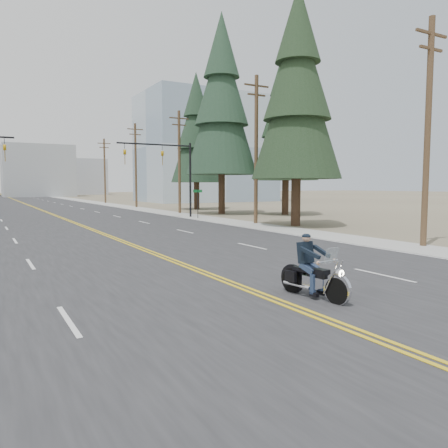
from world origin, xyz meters
name	(u,v)px	position (x,y,z in m)	size (l,w,h in m)	color
ground_plane	(371,339)	(0.00, 0.00, 0.00)	(400.00, 400.00, 0.00)	#776D56
road	(27,204)	(0.00, 70.00, 0.01)	(20.00, 200.00, 0.01)	#303033
sidewalk_right	(100,203)	(11.50, 70.00, 0.01)	(3.00, 200.00, 0.01)	#A5A5A0
traffic_mast_right	(170,165)	(8.98, 32.00, 4.94)	(7.10, 0.26, 7.00)	black
street_sign	(198,199)	(10.80, 30.00, 1.80)	(0.90, 0.06, 2.62)	black
utility_pole_a	(428,129)	(12.50, 8.00, 5.73)	(2.20, 0.30, 11.00)	brown
utility_pole_b	(256,147)	(12.50, 23.00, 5.98)	(2.20, 0.30, 11.50)	brown
utility_pole_c	(179,160)	(12.50, 38.00, 5.73)	(2.20, 0.30, 11.00)	brown
utility_pole_d	(136,164)	(12.50, 53.00, 5.98)	(2.20, 0.30, 11.50)	brown
utility_pole_e	(105,170)	(12.50, 70.00, 5.73)	(2.20, 0.30, 11.00)	brown
glass_building	(206,149)	(32.00, 70.00, 10.00)	(24.00, 16.00, 20.00)	#9EB5CC
haze_bldg_b	(38,171)	(8.00, 125.00, 7.00)	(18.00, 14.00, 14.00)	#ADB2B7
haze_bldg_c	(167,164)	(40.00, 110.00, 9.00)	(16.00, 12.00, 18.00)	#B7BCC6
haze_bldg_e	(83,177)	(25.00, 150.00, 6.00)	(14.00, 14.00, 12.00)	#B7BCC6
motorcyclist	(314,267)	(1.06, 2.93, 0.85)	(0.94, 2.19, 1.71)	black
conifer_near	(297,89)	(13.99, 19.87, 10.04)	(6.61, 6.61, 17.49)	#382619
conifer_mid	(286,114)	(21.03, 30.37, 10.20)	(6.67, 6.67, 17.78)	#382619
conifer_tall	(222,99)	(15.96, 34.79, 12.00)	(7.52, 7.52, 20.90)	#382619
conifer_far	(196,131)	(17.58, 44.26, 9.81)	(6.38, 6.38, 17.10)	#382619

